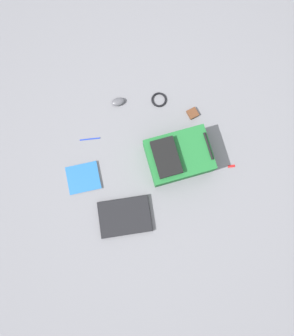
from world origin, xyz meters
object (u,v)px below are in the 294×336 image
at_px(laptop, 125,217).
at_px(earbud_pouch, 193,113).
at_px(backpack, 178,156).
at_px(cable_coil, 159,100).
at_px(computer_mouse, 118,102).
at_px(pen_black, 90,139).
at_px(book_manual, 83,178).
at_px(usb_stick, 232,166).

distance_m(laptop, earbud_pouch, 0.89).
bearing_deg(backpack, laptop, -65.71).
distance_m(cable_coil, earbud_pouch, 0.27).
relative_size(computer_mouse, pen_black, 0.67).
bearing_deg(laptop, pen_black, -178.78).
xyz_separation_m(cable_coil, pen_black, (0.07, -0.58, -0.00)).
bearing_deg(computer_mouse, backpack, 29.26).
height_order(backpack, book_manual, backpack).
distance_m(book_manual, computer_mouse, 0.61).
height_order(computer_mouse, pen_black, computer_mouse).
bearing_deg(cable_coil, pen_black, -83.31).
bearing_deg(book_manual, computer_mouse, 133.11).
distance_m(backpack, earbud_pouch, 0.36).
distance_m(backpack, cable_coil, 0.47).
xyz_separation_m(backpack, computer_mouse, (-0.56, -0.22, -0.07)).
relative_size(backpack, computer_mouse, 4.77).
xyz_separation_m(book_manual, cable_coil, (-0.31, 0.73, -0.00)).
relative_size(backpack, cable_coil, 4.13).
bearing_deg(cable_coil, computer_mouse, -110.17).
bearing_deg(computer_mouse, pen_black, -52.10).
xyz_separation_m(pen_black, usb_stick, (0.60, 0.85, -0.00)).
xyz_separation_m(backpack, cable_coil, (-0.46, 0.06, -0.08)).
height_order(book_manual, computer_mouse, computer_mouse).
relative_size(laptop, cable_coil, 3.63).
bearing_deg(backpack, cable_coil, 172.02).
distance_m(backpack, laptop, 0.56).
xyz_separation_m(backpack, earbud_pouch, (-0.26, 0.25, -0.08)).
xyz_separation_m(cable_coil, usb_stick, (0.66, 0.27, -0.00)).
bearing_deg(usb_stick, backpack, -121.90).
bearing_deg(book_manual, backpack, 78.08).
distance_m(backpack, usb_stick, 0.40).
relative_size(backpack, earbud_pouch, 6.64).
xyz_separation_m(book_manual, computer_mouse, (-0.42, 0.45, 0.01)).
xyz_separation_m(laptop, usb_stick, (-0.02, 0.84, -0.01)).
relative_size(backpack, pen_black, 3.17).
distance_m(book_manual, pen_black, 0.29).
bearing_deg(pen_black, earbud_pouch, 80.44).
relative_size(book_manual, cable_coil, 2.31).
xyz_separation_m(pen_black, earbud_pouch, (0.13, 0.76, 0.01)).
bearing_deg(computer_mouse, book_manual, -39.04).
xyz_separation_m(laptop, earbud_pouch, (-0.49, 0.75, -0.00)).
bearing_deg(pen_black, usb_stick, 55.03).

